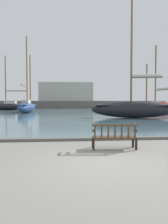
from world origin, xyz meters
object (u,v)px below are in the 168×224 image
(sailboat_far_port, at_px, (133,108))
(sailboat_mid_starboard, at_px, (27,106))
(park_bench, at_px, (114,136))
(sailboat_nearest_starboard, at_px, (7,106))
(sailboat_centre_channel, at_px, (156,105))

(sailboat_far_port, distance_m, sailboat_mid_starboard, 18.65)
(park_bench, height_order, sailboat_far_port, sailboat_far_port)
(sailboat_mid_starboard, height_order, sailboat_nearest_starboard, sailboat_mid_starboard)
(park_bench, xyz_separation_m, sailboat_centre_channel, (15.86, 32.72, 0.73))
(sailboat_mid_starboard, relative_size, sailboat_nearest_starboard, 1.06)
(park_bench, relative_size, sailboat_far_port, 0.13)
(sailboat_far_port, height_order, sailboat_mid_starboard, sailboat_far_port)
(sailboat_mid_starboard, relative_size, sailboat_centre_channel, 0.97)
(sailboat_far_port, distance_m, sailboat_nearest_starboard, 32.05)
(sailboat_far_port, bearing_deg, sailboat_mid_starboard, 134.50)
(sailboat_centre_channel, relative_size, sailboat_nearest_starboard, 1.09)
(sailboat_far_port, xyz_separation_m, sailboat_centre_channel, (10.48, 18.37, 0.11))
(park_bench, distance_m, sailboat_far_port, 15.34)
(sailboat_mid_starboard, xyz_separation_m, sailboat_nearest_starboard, (-6.20, 12.32, -0.07))
(park_bench, relative_size, sailboat_nearest_starboard, 0.14)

